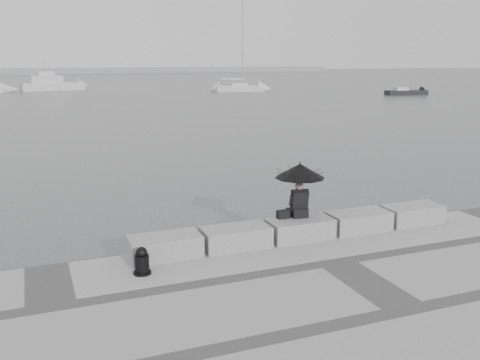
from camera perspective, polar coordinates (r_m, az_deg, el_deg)
name	(u,v)px	position (r m, az deg, el deg)	size (l,w,h in m)	color
ground	(291,252)	(13.92, 5.47, -7.62)	(360.00, 360.00, 0.00)	#3F4144
stone_block_far_left	(165,247)	(12.15, -8.01, -7.05)	(1.60, 0.80, 0.50)	slate
stone_block_left	(236,237)	(12.62, -0.46, -6.14)	(1.60, 0.80, 0.50)	slate
stone_block_centre	(300,229)	(13.30, 6.42, -5.22)	(1.60, 0.80, 0.50)	slate
stone_block_right	(359,221)	(14.15, 12.53, -4.33)	(1.60, 0.80, 0.50)	slate
stone_block_far_right	(412,214)	(15.14, 17.89, -3.51)	(1.60, 0.80, 0.50)	slate
seated_person	(300,177)	(13.17, 6.41, 0.33)	(1.24, 1.24, 1.39)	black
bag	(283,214)	(13.25, 4.62, -3.66)	(0.31, 0.18, 0.20)	black
mooring_bollard	(142,263)	(11.33, -10.42, -8.69)	(0.37, 0.37, 0.59)	black
distant_landmass	(16,71)	(166.15, -22.74, 10.67)	(180.00, 8.00, 2.80)	gray
sailboat_right	(240,88)	(77.97, -0.04, 9.83)	(6.90, 4.43, 12.90)	silver
motor_cruiser	(53,84)	(85.21, -19.34, 9.62)	(9.32, 4.36, 4.50)	silver
small_motorboat	(406,92)	(74.10, 17.32, 8.91)	(5.67, 2.47, 1.10)	black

